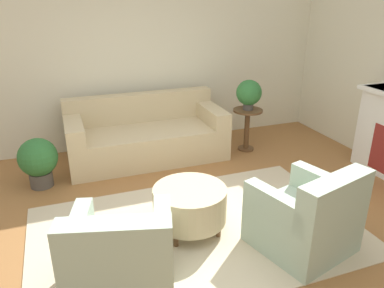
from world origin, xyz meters
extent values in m
plane|color=#996638|center=(0.00, 0.00, 0.00)|extent=(16.00, 16.00, 0.00)
cube|color=beige|center=(0.00, 2.72, 1.40)|extent=(9.32, 0.12, 2.80)
cube|color=beige|center=(0.00, 0.00, 0.01)|extent=(3.34, 2.10, 0.01)
cube|color=#C6B289|center=(-0.03, 1.99, 0.24)|extent=(2.26, 1.00, 0.47)
cube|color=#C6B289|center=(-0.03, 2.39, 0.69)|extent=(2.26, 0.20, 0.43)
cube|color=#C6B289|center=(-1.04, 1.97, 0.59)|extent=(0.24, 0.96, 0.24)
cube|color=#C6B289|center=(0.98, 1.97, 0.59)|extent=(0.24, 0.96, 0.24)
cube|color=brown|center=(-0.03, 1.52, 0.03)|extent=(2.04, 0.05, 0.06)
cube|color=#9EB29E|center=(-0.86, -0.57, 0.21)|extent=(0.99, 0.99, 0.41)
cube|color=#9EB29E|center=(-0.94, -0.86, 0.64)|extent=(0.83, 0.41, 0.45)
cube|color=#9EB29E|center=(-0.53, -0.64, 0.54)|extent=(0.34, 0.78, 0.25)
cube|color=#9EB29E|center=(-1.18, -0.46, 0.54)|extent=(0.34, 0.78, 0.25)
cube|color=brown|center=(-0.76, -0.21, 0.04)|extent=(0.72, 0.24, 0.06)
cube|color=#9EB29E|center=(0.86, -0.57, 0.21)|extent=(0.99, 0.99, 0.41)
cube|color=#9EB29E|center=(0.94, -0.86, 0.64)|extent=(0.83, 0.41, 0.45)
cube|color=#9EB29E|center=(1.18, -0.46, 0.54)|extent=(0.34, 0.78, 0.25)
cube|color=#9EB29E|center=(0.53, -0.64, 0.54)|extent=(0.34, 0.78, 0.25)
cube|color=brown|center=(0.76, -0.21, 0.04)|extent=(0.72, 0.24, 0.06)
cylinder|color=#C6B289|center=(-0.05, 0.06, 0.31)|extent=(0.75, 0.75, 0.35)
cylinder|color=brown|center=(-0.28, -0.17, 0.07)|extent=(0.05, 0.05, 0.12)
cylinder|color=brown|center=(0.17, -0.17, 0.07)|extent=(0.05, 0.05, 0.12)
cylinder|color=brown|center=(-0.28, 0.28, 0.07)|extent=(0.05, 0.05, 0.12)
cylinder|color=brown|center=(0.17, 0.28, 0.07)|extent=(0.05, 0.05, 0.12)
cylinder|color=brown|center=(1.51, 1.78, 0.64)|extent=(0.45, 0.45, 0.03)
cylinder|color=brown|center=(1.51, 1.78, 0.31)|extent=(0.08, 0.08, 0.63)
cylinder|color=brown|center=(1.51, 1.78, 0.01)|extent=(0.25, 0.25, 0.03)
cylinder|color=#4C4742|center=(1.51, 1.78, 0.71)|extent=(0.16, 0.16, 0.10)
sphere|color=#2D6B33|center=(1.51, 1.78, 0.92)|extent=(0.38, 0.38, 0.38)
cylinder|color=#4C4742|center=(-1.52, 1.60, 0.10)|extent=(0.28, 0.28, 0.20)
sphere|color=#2D6B33|center=(-1.52, 1.60, 0.40)|extent=(0.48, 0.48, 0.48)
camera|label=1|loc=(-1.17, -3.06, 2.31)|focal=35.00mm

